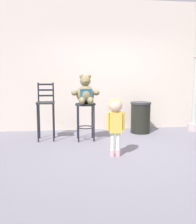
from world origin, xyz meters
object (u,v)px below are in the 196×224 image
object	(u,v)px
bar_stool_with_teddy	(85,114)
trash_bin	(140,117)
child_walking	(115,114)
lamppost	(196,80)
teddy_bear	(85,93)
bar_chair_empty	(46,107)

from	to	relation	value
bar_stool_with_teddy	trash_bin	world-z (taller)	bar_stool_with_teddy
child_walking	lamppost	world-z (taller)	lamppost
bar_stool_with_teddy	teddy_bear	size ratio (longest dim) A/B	1.29
trash_bin	bar_stool_with_teddy	bearing A→B (deg)	-158.91
bar_stool_with_teddy	teddy_bear	xyz separation A→B (m)	(0.00, -0.03, 0.44)
child_walking	bar_chair_empty	xyz separation A→B (m)	(-1.23, 1.33, -0.01)
bar_stool_with_teddy	bar_chair_empty	xyz separation A→B (m)	(-0.83, 0.14, 0.14)
teddy_bear	child_walking	xyz separation A→B (m)	(0.40, -1.16, -0.29)
bar_stool_with_teddy	teddy_bear	distance (m)	0.44
lamppost	bar_chair_empty	bearing A→B (deg)	-173.08
teddy_bear	bar_chair_empty	size ratio (longest dim) A/B	0.50
bar_stool_with_teddy	lamppost	distance (m)	2.92
trash_bin	bar_chair_empty	world-z (taller)	bar_chair_empty
teddy_bear	lamppost	world-z (taller)	lamppost
bar_stool_with_teddy	teddy_bear	bearing A→B (deg)	-90.00
bar_stool_with_teddy	lamppost	size ratio (longest dim) A/B	0.25
bar_chair_empty	bar_stool_with_teddy	bearing A→B (deg)	-9.38
child_walking	lamppost	bearing A→B (deg)	-77.89
bar_stool_with_teddy	bar_chair_empty	size ratio (longest dim) A/B	0.64
lamppost	bar_stool_with_teddy	bearing A→B (deg)	-168.29
lamppost	bar_chair_empty	size ratio (longest dim) A/B	2.59
trash_bin	teddy_bear	bearing A→B (deg)	-157.79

